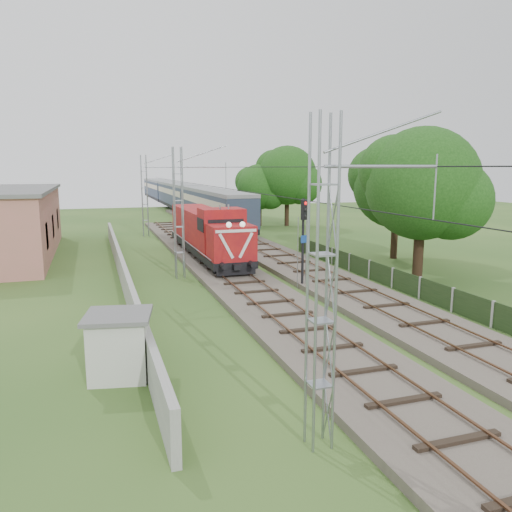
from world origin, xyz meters
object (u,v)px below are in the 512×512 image
object	(u,v)px
signal_post	(304,227)
locomotive	(207,232)
relay_hut	(119,345)
coach_rake	(178,194)

from	to	relation	value
signal_post	locomotive	bearing A→B (deg)	106.28
locomotive	relay_hut	bearing A→B (deg)	-110.52
locomotive	signal_post	distance (m)	11.14
relay_hut	coach_rake	bearing A→B (deg)	78.81
locomotive	relay_hut	size ratio (longest dim) A/B	6.55
signal_post	relay_hut	size ratio (longest dim) A/B	2.11
locomotive	signal_post	world-z (taller)	signal_post
coach_rake	signal_post	distance (m)	53.57
locomotive	coach_rake	size ratio (longest dim) A/B	0.22
locomotive	signal_post	xyz separation A→B (m)	(3.10, -10.61, 1.40)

